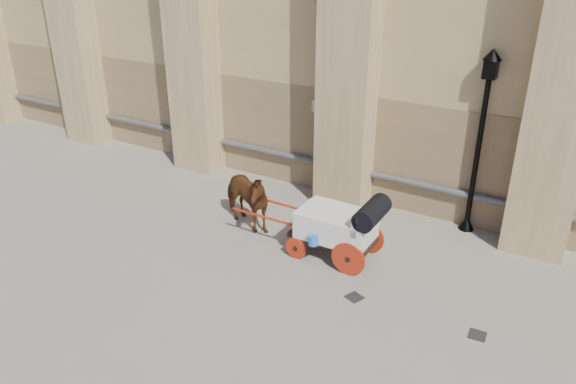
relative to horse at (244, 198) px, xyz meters
The scene contains 6 objects.
ground 2.88m from the horse, 22.39° to the right, with size 90.00×90.00×0.00m, color gray.
horse is the anchor object (origin of this frame).
carriage 2.75m from the horse, ahead, with size 3.69×1.31×1.61m.
street_lamp 5.88m from the horse, 29.11° to the left, with size 0.43×0.43×4.55m.
drain_grate_near 4.02m from the horse, 20.34° to the right, with size 0.32×0.32×0.01m, color black.
drain_grate_far 6.37m from the horse, 11.72° to the right, with size 0.32×0.32×0.01m, color black.
Camera 1 is at (4.78, -9.28, 7.02)m, focal length 35.00 mm.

